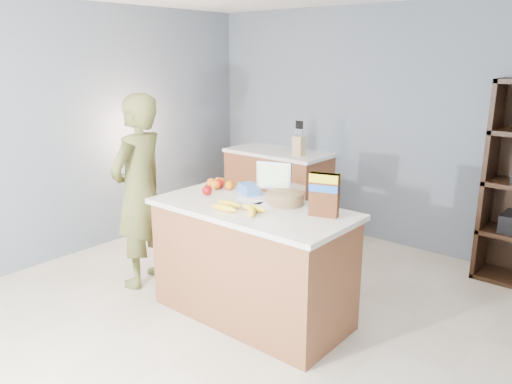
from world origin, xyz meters
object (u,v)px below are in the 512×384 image
Objects in this scene: person at (140,192)px; tv at (274,177)px; counter_peninsula at (252,266)px; cereal_box at (324,192)px.

tv is (1.10, 0.48, 0.21)m from person.
counter_peninsula is at bearing -83.18° from tv.
person is at bearing -169.64° from cereal_box.
tv is at bearing 96.82° from counter_peninsula.
person is 1.22m from tv.
counter_peninsula is at bearing 84.74° from person.
cereal_box is (1.68, 0.31, 0.23)m from person.
person reaches higher than counter_peninsula.
counter_peninsula is 5.12× the size of cereal_box.
person is (-1.14, -0.16, 0.43)m from counter_peninsula.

